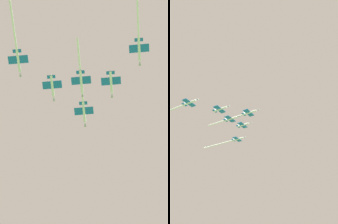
% 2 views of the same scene
% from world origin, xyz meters
% --- Properties ---
extents(jet_lead, '(22.08, 37.01, 2.63)m').
position_xyz_m(jet_lead, '(-10.62, 6.59, 179.21)').
color(jet_lead, white).
extents(jet_port_inner, '(9.54, 12.05, 2.63)m').
position_xyz_m(jet_port_inner, '(-24.53, 9.48, 180.35)').
color(jet_port_inner, white).
extents(jet_starboard_inner, '(9.54, 12.05, 2.63)m').
position_xyz_m(jet_starboard_inner, '(-1.04, -3.90, 178.68)').
color(jet_starboard_inner, white).
extents(jet_port_outer, '(9.54, 12.05, 2.63)m').
position_xyz_m(jet_port_outer, '(-13.46, 1.61, 178.99)').
color(jet_port_outer, white).
extents(jet_starboard_outer, '(22.24, 37.29, 2.63)m').
position_xyz_m(jet_starboard_outer, '(-47.55, -3.62, 178.01)').
color(jet_starboard_outer, white).
extents(jet_center_rear, '(18.06, 29.96, 2.63)m').
position_xyz_m(jet_center_rear, '(1.00, -27.60, 180.32)').
color(jet_center_rear, white).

